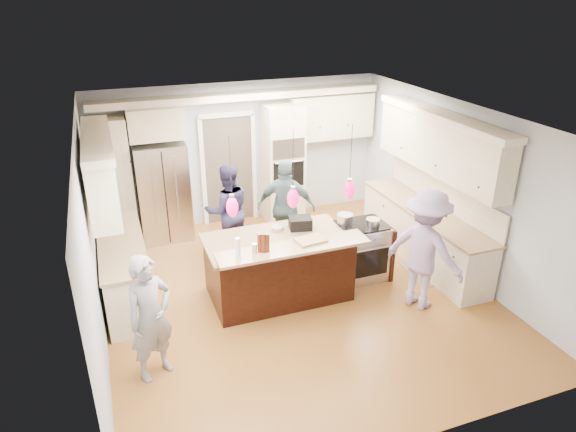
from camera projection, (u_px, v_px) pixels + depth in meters
name	position (u px, v px, depth m)	size (l,w,h in m)	color
ground_plane	(296.00, 294.00, 7.81)	(6.00, 6.00, 0.00)	#AA6E2E
room_shell	(297.00, 182.00, 7.07)	(5.54, 6.04, 2.72)	#B2BCC6
refrigerator	(163.00, 192.00, 9.21)	(0.90, 0.70, 1.80)	#B7B7BC
oven_column	(283.00, 164.00, 9.86)	(0.72, 0.69, 2.30)	beige
back_upper_cabinets	(203.00, 144.00, 9.25)	(5.30, 0.61, 2.54)	beige
right_counter_run	(429.00, 201.00, 8.41)	(0.64, 3.10, 2.51)	beige
left_cabinets	(116.00, 234.00, 7.29)	(0.64, 2.30, 2.51)	beige
kitchen_island	(279.00, 266.00, 7.60)	(2.10, 1.46, 1.12)	black
island_range	(361.00, 250.00, 8.12)	(0.82, 0.71, 0.92)	#B7B7BC
pendant_lights	(293.00, 198.00, 6.56)	(1.75, 0.15, 1.03)	black
person_bar_end	(151.00, 318.00, 5.90)	(0.58, 0.38, 1.59)	gray
person_far_left	(228.00, 211.00, 8.65)	(0.79, 0.62, 1.63)	#29284E
person_far_right	(286.00, 207.00, 8.71)	(0.99, 0.41, 1.69)	slate
person_range_side	(425.00, 250.00, 7.20)	(1.16, 0.67, 1.80)	#9D87B5
floor_rug	(426.00, 272.00, 8.39)	(0.58, 0.85, 0.01)	#886B4A
water_bottle	(238.00, 249.00, 6.45)	(0.07, 0.07, 0.29)	silver
beer_bottle_a	(260.00, 243.00, 6.63)	(0.07, 0.07, 0.26)	#43190C
beer_bottle_b	(264.00, 243.00, 6.62)	(0.07, 0.07, 0.27)	#43190C
beer_bottle_c	(267.00, 243.00, 6.63)	(0.06, 0.06, 0.26)	#43190C
drink_can	(254.00, 248.00, 6.64)	(0.07, 0.07, 0.12)	#B7B7BC
cutting_board	(311.00, 240.00, 6.96)	(0.39, 0.28, 0.03)	tan
pot_large	(345.00, 219.00, 7.94)	(0.25, 0.25, 0.14)	#B7B7BC
pot_small	(373.00, 222.00, 7.87)	(0.21, 0.21, 0.11)	#B7B7BC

